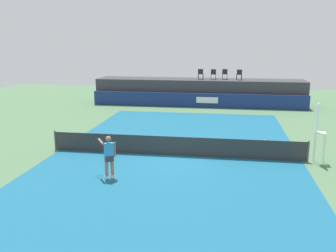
{
  "coord_description": "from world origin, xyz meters",
  "views": [
    {
      "loc": [
        2.38,
        -17.16,
        5.49
      ],
      "look_at": [
        -0.67,
        2.0,
        1.0
      ],
      "focal_mm": 39.56,
      "sensor_mm": 36.0,
      "label": 1
    }
  ],
  "objects_px": {
    "spectator_chair_center": "(225,74)",
    "spectator_chair_right": "(239,74)",
    "tennis_player": "(109,155)",
    "spectator_chair_left": "(213,74)",
    "tennis_ball": "(265,140)",
    "spectator_chair_far_left": "(201,73)",
    "net_post_near": "(55,140)",
    "umpire_chair": "(319,129)",
    "net_post_far": "(308,151)"
  },
  "relations": [
    {
      "from": "spectator_chair_right",
      "to": "net_post_near",
      "type": "relative_size",
      "value": 0.89
    },
    {
      "from": "spectator_chair_far_left",
      "to": "spectator_chair_right",
      "type": "height_order",
      "value": "same"
    },
    {
      "from": "spectator_chair_left",
      "to": "net_post_far",
      "type": "relative_size",
      "value": 0.89
    },
    {
      "from": "umpire_chair",
      "to": "spectator_chair_center",
      "type": "bearing_deg",
      "value": 105.79
    },
    {
      "from": "umpire_chair",
      "to": "net_post_near",
      "type": "height_order",
      "value": "umpire_chair"
    },
    {
      "from": "spectator_chair_far_left",
      "to": "tennis_ball",
      "type": "height_order",
      "value": "spectator_chair_far_left"
    },
    {
      "from": "spectator_chair_left",
      "to": "tennis_ball",
      "type": "relative_size",
      "value": 13.06
    },
    {
      "from": "net_post_far",
      "to": "net_post_near",
      "type": "bearing_deg",
      "value": 180.0
    },
    {
      "from": "tennis_ball",
      "to": "spectator_chair_right",
      "type": "bearing_deg",
      "value": 95.91
    },
    {
      "from": "spectator_chair_far_left",
      "to": "spectator_chair_left",
      "type": "height_order",
      "value": "same"
    },
    {
      "from": "spectator_chair_right",
      "to": "net_post_near",
      "type": "height_order",
      "value": "spectator_chair_right"
    },
    {
      "from": "tennis_player",
      "to": "spectator_chair_left",
      "type": "bearing_deg",
      "value": 79.46
    },
    {
      "from": "spectator_chair_center",
      "to": "spectator_chair_right",
      "type": "bearing_deg",
      "value": -14.51
    },
    {
      "from": "spectator_chair_left",
      "to": "net_post_near",
      "type": "xyz_separation_m",
      "value": [
        -7.41,
        -15.16,
        -2.19
      ]
    },
    {
      "from": "net_post_far",
      "to": "umpire_chair",
      "type": "bearing_deg",
      "value": 1.74
    },
    {
      "from": "spectator_chair_center",
      "to": "net_post_far",
      "type": "xyz_separation_m",
      "value": [
        4.01,
        -15.51,
        -2.19
      ]
    },
    {
      "from": "spectator_chair_center",
      "to": "tennis_ball",
      "type": "distance_m",
      "value": 12.57
    },
    {
      "from": "spectator_chair_left",
      "to": "spectator_chair_right",
      "type": "relative_size",
      "value": 1.0
    },
    {
      "from": "spectator_chair_left",
      "to": "spectator_chair_right",
      "type": "bearing_deg",
      "value": 0.77
    },
    {
      "from": "net_post_near",
      "to": "tennis_player",
      "type": "xyz_separation_m",
      "value": [
        3.96,
        -3.4,
        0.46
      ]
    },
    {
      "from": "spectator_chair_far_left",
      "to": "tennis_player",
      "type": "height_order",
      "value": "spectator_chair_far_left"
    },
    {
      "from": "spectator_chair_far_left",
      "to": "net_post_far",
      "type": "xyz_separation_m",
      "value": [
        6.1,
        -15.27,
        -2.19
      ]
    },
    {
      "from": "umpire_chair",
      "to": "net_post_near",
      "type": "xyz_separation_m",
      "value": [
        -12.77,
        -0.01,
        -1.09
      ]
    },
    {
      "from": "spectator_chair_center",
      "to": "net_post_near",
      "type": "xyz_separation_m",
      "value": [
        -8.39,
        -15.51,
        -2.19
      ]
    },
    {
      "from": "spectator_chair_left",
      "to": "tennis_ball",
      "type": "bearing_deg",
      "value": -73.74
    },
    {
      "from": "spectator_chair_right",
      "to": "net_post_near",
      "type": "distance_m",
      "value": 18.11
    },
    {
      "from": "spectator_chair_left",
      "to": "net_post_near",
      "type": "height_order",
      "value": "spectator_chair_left"
    },
    {
      "from": "spectator_chair_right",
      "to": "tennis_player",
      "type": "distance_m",
      "value": 19.51
    },
    {
      "from": "umpire_chair",
      "to": "tennis_ball",
      "type": "height_order",
      "value": "umpire_chair"
    },
    {
      "from": "umpire_chair",
      "to": "net_post_far",
      "type": "height_order",
      "value": "umpire_chair"
    },
    {
      "from": "tennis_player",
      "to": "tennis_ball",
      "type": "height_order",
      "value": "tennis_player"
    },
    {
      "from": "spectator_chair_center",
      "to": "spectator_chair_right",
      "type": "relative_size",
      "value": 1.0
    },
    {
      "from": "spectator_chair_far_left",
      "to": "tennis_ball",
      "type": "xyz_separation_m",
      "value": [
        4.52,
        -11.8,
        -2.66
      ]
    },
    {
      "from": "spectator_chair_right",
      "to": "umpire_chair",
      "type": "distance_m",
      "value": 15.55
    },
    {
      "from": "spectator_chair_left",
      "to": "net_post_near",
      "type": "distance_m",
      "value": 17.02
    },
    {
      "from": "spectator_chair_left",
      "to": "spectator_chair_right",
      "type": "height_order",
      "value": "same"
    },
    {
      "from": "spectator_chair_far_left",
      "to": "spectator_chair_center",
      "type": "xyz_separation_m",
      "value": [
        2.08,
        0.24,
        0.0
      ]
    },
    {
      "from": "spectator_chair_right",
      "to": "spectator_chair_center",
      "type": "bearing_deg",
      "value": 165.49
    },
    {
      "from": "net_post_near",
      "to": "net_post_far",
      "type": "bearing_deg",
      "value": 0.0
    },
    {
      "from": "spectator_chair_far_left",
      "to": "net_post_far",
      "type": "height_order",
      "value": "spectator_chair_far_left"
    },
    {
      "from": "spectator_chair_far_left",
      "to": "net_post_far",
      "type": "bearing_deg",
      "value": -68.23
    },
    {
      "from": "umpire_chair",
      "to": "net_post_near",
      "type": "relative_size",
      "value": 2.76
    },
    {
      "from": "net_post_near",
      "to": "tennis_player",
      "type": "distance_m",
      "value": 5.24
    },
    {
      "from": "net_post_near",
      "to": "spectator_chair_center",
      "type": "bearing_deg",
      "value": 61.6
    },
    {
      "from": "spectator_chair_center",
      "to": "tennis_player",
      "type": "bearing_deg",
      "value": -103.18
    },
    {
      "from": "spectator_chair_center",
      "to": "tennis_ball",
      "type": "bearing_deg",
      "value": -78.56
    },
    {
      "from": "spectator_chair_left",
      "to": "net_post_far",
      "type": "height_order",
      "value": "spectator_chair_left"
    },
    {
      "from": "umpire_chair",
      "to": "tennis_ball",
      "type": "bearing_deg",
      "value": 119.35
    },
    {
      "from": "net_post_near",
      "to": "spectator_chair_left",
      "type": "bearing_deg",
      "value": 63.95
    },
    {
      "from": "net_post_near",
      "to": "tennis_player",
      "type": "height_order",
      "value": "tennis_player"
    }
  ]
}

